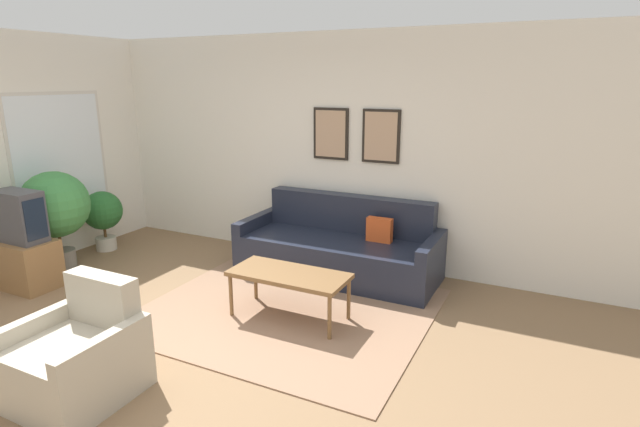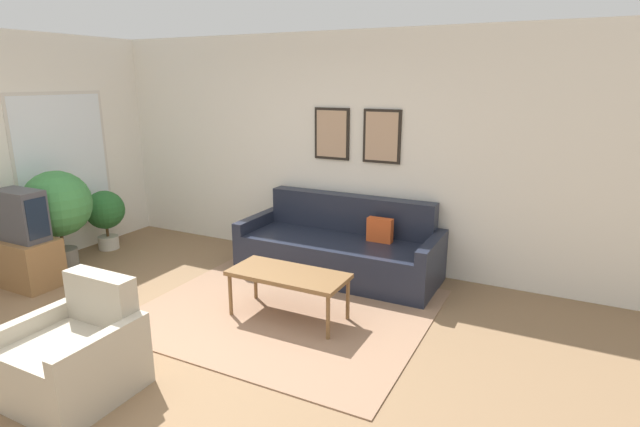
% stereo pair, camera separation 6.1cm
% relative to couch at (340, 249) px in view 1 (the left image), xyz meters
% --- Properties ---
extents(ground_plane, '(16.00, 16.00, 0.00)m').
position_rel_couch_xyz_m(ground_plane, '(-0.49, -2.35, -0.30)').
color(ground_plane, '#846647').
extents(area_rug, '(2.65, 2.32, 0.01)m').
position_rel_couch_xyz_m(area_rug, '(-0.06, -1.09, -0.29)').
color(area_rug, '#937056').
rests_on(area_rug, ground_plane).
extents(wall_back, '(8.00, 0.09, 2.70)m').
position_rel_couch_xyz_m(wall_back, '(-0.48, 0.46, 1.05)').
color(wall_back, white).
rests_on(wall_back, ground_plane).
extents(couch, '(2.25, 0.90, 0.87)m').
position_rel_couch_xyz_m(couch, '(0.00, 0.00, 0.00)').
color(couch, '#1E2333').
rests_on(couch, ground_plane).
extents(coffee_table, '(1.10, 0.50, 0.45)m').
position_rel_couch_xyz_m(coffee_table, '(0.03, -1.22, 0.12)').
color(coffee_table, brown).
rests_on(coffee_table, ground_plane).
extents(tv_stand, '(0.65, 0.44, 0.52)m').
position_rel_couch_xyz_m(tv_stand, '(-2.86, -1.82, -0.04)').
color(tv_stand, olive).
rests_on(tv_stand, ground_plane).
extents(tv, '(0.55, 0.28, 0.54)m').
position_rel_couch_xyz_m(tv, '(-2.86, -1.82, 0.49)').
color(tv, '#424247').
rests_on(tv, tv_stand).
extents(armchair, '(0.76, 0.76, 0.81)m').
position_rel_couch_xyz_m(armchair, '(-0.72, -2.89, -0.02)').
color(armchair, '#B2A893').
rests_on(armchair, ground_plane).
extents(potted_plant_tall, '(0.75, 0.75, 1.17)m').
position_rel_couch_xyz_m(potted_plant_tall, '(-2.95, -1.33, 0.46)').
color(potted_plant_tall, slate).
rests_on(potted_plant_tall, ground_plane).
extents(potted_plant_by_window, '(0.50, 0.50, 0.78)m').
position_rel_couch_xyz_m(potted_plant_by_window, '(-3.10, -0.58, 0.19)').
color(potted_plant_by_window, beige).
rests_on(potted_plant_by_window, ground_plane).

